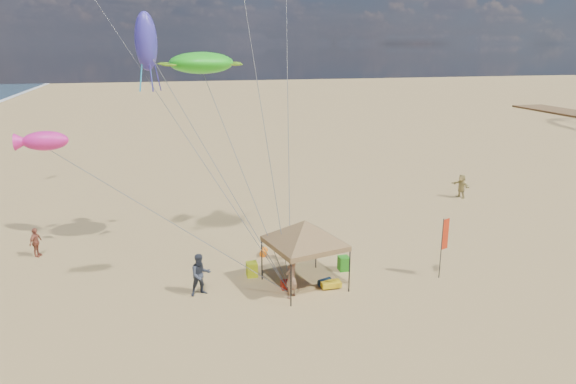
# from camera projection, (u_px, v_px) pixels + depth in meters

# --- Properties ---
(ground) EXTENTS (280.00, 280.00, 0.00)m
(ground) POSITION_uv_depth(u_px,v_px,m) (305.00, 299.00, 22.61)
(ground) COLOR tan
(ground) RESTS_ON ground
(canopy_tent) EXTENTS (5.76, 5.76, 3.65)m
(canopy_tent) POSITION_uv_depth(u_px,v_px,m) (305.00, 223.00, 23.02)
(canopy_tent) COLOR black
(canopy_tent) RESTS_ON ground
(feather_flag) EXTENTS (0.43, 0.19, 2.96)m
(feather_flag) POSITION_uv_depth(u_px,v_px,m) (444.00, 238.00, 24.16)
(feather_flag) COLOR black
(feather_flag) RESTS_ON ground
(cooler_red) EXTENTS (0.54, 0.38, 0.38)m
(cooler_red) POSITION_uv_depth(u_px,v_px,m) (287.00, 285.00, 23.49)
(cooler_red) COLOR #AB1A0D
(cooler_red) RESTS_ON ground
(cooler_blue) EXTENTS (0.54, 0.38, 0.38)m
(cooler_blue) POSITION_uv_depth(u_px,v_px,m) (341.00, 248.00, 27.73)
(cooler_blue) COLOR #2014A5
(cooler_blue) RESTS_ON ground
(bag_navy) EXTENTS (0.69, 0.54, 0.36)m
(bag_navy) POSITION_uv_depth(u_px,v_px,m) (325.00, 282.00, 23.77)
(bag_navy) COLOR #0B1C31
(bag_navy) RESTS_ON ground
(bag_orange) EXTENTS (0.54, 0.69, 0.36)m
(bag_orange) POSITION_uv_depth(u_px,v_px,m) (264.00, 252.00, 27.20)
(bag_orange) COLOR orange
(bag_orange) RESTS_ON ground
(chair_green) EXTENTS (0.50, 0.50, 0.70)m
(chair_green) POSITION_uv_depth(u_px,v_px,m) (344.00, 263.00, 25.37)
(chair_green) COLOR #248618
(chair_green) RESTS_ON ground
(chair_yellow) EXTENTS (0.50, 0.50, 0.70)m
(chair_yellow) POSITION_uv_depth(u_px,v_px,m) (252.00, 269.00, 24.70)
(chair_yellow) COLOR #DDF51B
(chair_yellow) RESTS_ON ground
(crate_grey) EXTENTS (0.34, 0.30, 0.28)m
(crate_grey) POSITION_uv_depth(u_px,v_px,m) (328.00, 284.00, 23.67)
(crate_grey) COLOR slate
(crate_grey) RESTS_ON ground
(beach_cart) EXTENTS (0.90, 0.50, 0.24)m
(beach_cart) POSITION_uv_depth(u_px,v_px,m) (331.00, 284.00, 23.53)
(beach_cart) COLOR gold
(beach_cart) RESTS_ON ground
(person_near_a) EXTENTS (0.83, 0.81, 1.92)m
(person_near_a) POSITION_uv_depth(u_px,v_px,m) (291.00, 277.00, 22.47)
(person_near_a) COLOR tan
(person_near_a) RESTS_ON ground
(person_near_b) EXTENTS (1.07, 0.92, 1.91)m
(person_near_b) POSITION_uv_depth(u_px,v_px,m) (201.00, 275.00, 22.71)
(person_near_b) COLOR #333946
(person_near_b) RESTS_ON ground
(person_near_c) EXTENTS (1.25, 0.95, 1.71)m
(person_near_c) POSITION_uv_depth(u_px,v_px,m) (295.00, 245.00, 26.37)
(person_near_c) COLOR beige
(person_near_c) RESTS_ON ground
(person_far_a) EXTENTS (0.71, 0.99, 1.56)m
(person_far_a) POSITION_uv_depth(u_px,v_px,m) (36.00, 242.00, 26.89)
(person_far_a) COLOR #A85940
(person_far_a) RESTS_ON ground
(person_far_c) EXTENTS (0.93, 1.71, 1.76)m
(person_far_c) POSITION_uv_depth(u_px,v_px,m) (461.00, 186.00, 37.23)
(person_far_c) COLOR tan
(person_far_c) RESTS_ON ground
(turtle_kite) EXTENTS (3.46, 2.91, 1.05)m
(turtle_kite) POSITION_uv_depth(u_px,v_px,m) (201.00, 63.00, 25.54)
(turtle_kite) COLOR #28D71F
(turtle_kite) RESTS_ON ground
(fish_kite) EXTENTS (1.90, 1.22, 0.78)m
(fish_kite) POSITION_uv_depth(u_px,v_px,m) (45.00, 141.00, 20.66)
(fish_kite) COLOR #EB2291
(fish_kite) RESTS_ON ground
(squid_kite) EXTENTS (1.34, 1.34, 2.81)m
(squid_kite) POSITION_uv_depth(u_px,v_px,m) (146.00, 41.00, 25.24)
(squid_kite) COLOR #4036B2
(squid_kite) RESTS_ON ground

